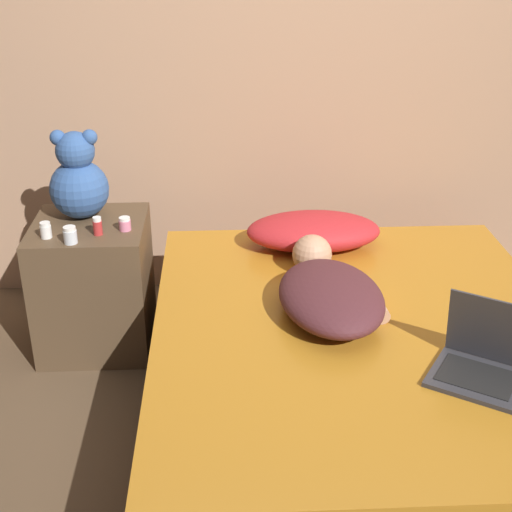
{
  "coord_description": "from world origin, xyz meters",
  "views": [
    {
      "loc": [
        -0.51,
        -2.25,
        1.8
      ],
      "look_at": [
        -0.38,
        0.23,
        0.61
      ],
      "focal_mm": 50.0,
      "sensor_mm": 36.0,
      "label": 1
    }
  ],
  "objects_px": {
    "bottle_red": "(98,226)",
    "bottle_pink": "(125,224)",
    "person_lying": "(329,291)",
    "pillow": "(313,231)",
    "teddy_bear": "(78,180)",
    "bottle_white": "(46,230)",
    "laptop": "(482,360)",
    "bottle_clear": "(70,235)"
  },
  "relations": [
    {
      "from": "person_lying",
      "to": "bottle_pink",
      "type": "relative_size",
      "value": 12.85
    },
    {
      "from": "bottle_red",
      "to": "laptop",
      "type": "bearing_deg",
      "value": -31.9
    },
    {
      "from": "teddy_bear",
      "to": "bottle_pink",
      "type": "bearing_deg",
      "value": -38.06
    },
    {
      "from": "bottle_red",
      "to": "bottle_white",
      "type": "xyz_separation_m",
      "value": [
        -0.21,
        -0.02,
        -0.0
      ]
    },
    {
      "from": "bottle_pink",
      "to": "bottle_red",
      "type": "bearing_deg",
      "value": -158.76
    },
    {
      "from": "laptop",
      "to": "bottle_pink",
      "type": "relative_size",
      "value": 6.52
    },
    {
      "from": "bottle_red",
      "to": "person_lying",
      "type": "bearing_deg",
      "value": -22.65
    },
    {
      "from": "bottle_red",
      "to": "bottle_pink",
      "type": "bearing_deg",
      "value": 21.24
    },
    {
      "from": "person_lying",
      "to": "laptop",
      "type": "xyz_separation_m",
      "value": [
        0.44,
        -0.46,
        -0.02
      ]
    },
    {
      "from": "laptop",
      "to": "teddy_bear",
      "type": "height_order",
      "value": "teddy_bear"
    },
    {
      "from": "teddy_bear",
      "to": "bottle_red",
      "type": "relative_size",
      "value": 5.03
    },
    {
      "from": "pillow",
      "to": "bottle_pink",
      "type": "xyz_separation_m",
      "value": [
        -0.82,
        -0.14,
        0.11
      ]
    },
    {
      "from": "person_lying",
      "to": "bottle_white",
      "type": "distance_m",
      "value": 1.19
    },
    {
      "from": "pillow",
      "to": "person_lying",
      "type": "relative_size",
      "value": 0.82
    },
    {
      "from": "pillow",
      "to": "bottle_clear",
      "type": "relative_size",
      "value": 8.48
    },
    {
      "from": "pillow",
      "to": "bottle_clear",
      "type": "distance_m",
      "value": 1.07
    },
    {
      "from": "pillow",
      "to": "bottle_pink",
      "type": "bearing_deg",
      "value": -170.22
    },
    {
      "from": "pillow",
      "to": "bottle_red",
      "type": "bearing_deg",
      "value": -168.84
    },
    {
      "from": "bottle_pink",
      "to": "person_lying",
      "type": "bearing_deg",
      "value": -27.63
    },
    {
      "from": "bottle_pink",
      "to": "laptop",
      "type": "bearing_deg",
      "value": -35.34
    },
    {
      "from": "bottle_red",
      "to": "bottle_white",
      "type": "bearing_deg",
      "value": -174.34
    },
    {
      "from": "person_lying",
      "to": "laptop",
      "type": "distance_m",
      "value": 0.63
    },
    {
      "from": "pillow",
      "to": "person_lying",
      "type": "bearing_deg",
      "value": -90.88
    },
    {
      "from": "pillow",
      "to": "person_lying",
      "type": "xyz_separation_m",
      "value": [
        -0.01,
        -0.57,
        -0.0
      ]
    },
    {
      "from": "pillow",
      "to": "teddy_bear",
      "type": "distance_m",
      "value": 1.06
    },
    {
      "from": "teddy_bear",
      "to": "bottle_white",
      "type": "bearing_deg",
      "value": -115.89
    },
    {
      "from": "pillow",
      "to": "bottle_pink",
      "type": "relative_size",
      "value": 10.49
    },
    {
      "from": "pillow",
      "to": "teddy_bear",
      "type": "height_order",
      "value": "teddy_bear"
    },
    {
      "from": "bottle_white",
      "to": "bottle_pink",
      "type": "bearing_deg",
      "value": 11.15
    },
    {
      "from": "person_lying",
      "to": "bottle_clear",
      "type": "distance_m",
      "value": 1.07
    },
    {
      "from": "person_lying",
      "to": "laptop",
      "type": "bearing_deg",
      "value": -51.1
    },
    {
      "from": "teddy_bear",
      "to": "bottle_clear",
      "type": "distance_m",
      "value": 0.32
    },
    {
      "from": "laptop",
      "to": "bottle_clear",
      "type": "xyz_separation_m",
      "value": [
        -1.46,
        0.76,
        0.14
      ]
    },
    {
      "from": "laptop",
      "to": "bottle_red",
      "type": "bearing_deg",
      "value": -178.6
    },
    {
      "from": "bottle_white",
      "to": "person_lying",
      "type": "bearing_deg",
      "value": -17.83
    },
    {
      "from": "pillow",
      "to": "bottle_white",
      "type": "height_order",
      "value": "bottle_white"
    },
    {
      "from": "person_lying",
      "to": "bottle_white",
      "type": "xyz_separation_m",
      "value": [
        -1.13,
        0.36,
        0.12
      ]
    },
    {
      "from": "pillow",
      "to": "teddy_bear",
      "type": "bearing_deg",
      "value": 178.85
    },
    {
      "from": "bottle_clear",
      "to": "bottle_white",
      "type": "distance_m",
      "value": 0.13
    },
    {
      "from": "pillow",
      "to": "bottle_clear",
      "type": "height_order",
      "value": "bottle_clear"
    },
    {
      "from": "person_lying",
      "to": "bottle_pink",
      "type": "xyz_separation_m",
      "value": [
        -0.81,
        0.43,
        0.11
      ]
    },
    {
      "from": "person_lying",
      "to": "teddy_bear",
      "type": "bearing_deg",
      "value": 145.52
    }
  ]
}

